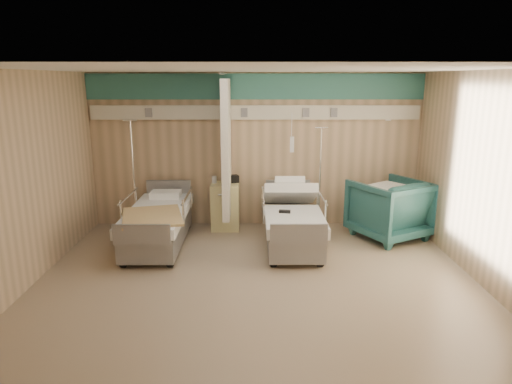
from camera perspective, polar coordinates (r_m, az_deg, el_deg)
ground at (r=6.40m, az=0.02°, el=-10.84°), size 6.00×5.00×0.00m
room_walls at (r=6.12m, az=-0.28°, el=6.25°), size 6.04×5.04×2.82m
bed_right at (r=7.52m, az=4.55°, el=-4.44°), size 1.00×2.16×0.63m
bed_left at (r=7.65m, az=-12.14°, el=-4.38°), size 1.00×2.16×0.63m
bedside_cabinet at (r=8.34m, az=-3.85°, el=-1.78°), size 0.50×0.48×0.85m
visitor_armchair at (r=8.15m, az=16.29°, el=-2.05°), size 1.50×1.52×1.03m
waffle_blanket at (r=8.00m, az=16.33°, el=1.73°), size 0.87×0.85×0.07m
iv_stand_right at (r=8.47m, az=7.85°, el=-1.94°), size 0.33×0.33×1.86m
iv_stand_left at (r=8.43m, az=-14.78°, el=-2.14°), size 0.36×0.36×2.01m
call_remote at (r=7.21m, az=3.61°, el=-2.45°), size 0.19×0.11×0.04m
tan_blanket at (r=7.12m, az=-12.85°, el=-3.00°), size 1.10×1.27×0.04m
toiletry_bag at (r=8.29m, az=-3.06°, el=1.64°), size 0.28×0.22×0.13m
white_cup at (r=8.27m, az=-5.24°, el=1.55°), size 0.11×0.11×0.13m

